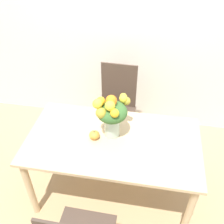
% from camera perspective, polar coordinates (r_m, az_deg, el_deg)
% --- Properties ---
extents(ground_plane, '(12.00, 12.00, 0.00)m').
position_cam_1_polar(ground_plane, '(2.84, 0.17, -16.70)').
color(ground_plane, tan).
extents(wall_back, '(8.00, 0.06, 2.70)m').
position_cam_1_polar(wall_back, '(3.00, 4.48, 19.42)').
color(wall_back, white).
rests_on(wall_back, ground_plane).
extents(dining_table, '(1.50, 0.82, 0.74)m').
position_cam_1_polar(dining_table, '(2.34, 0.21, -7.73)').
color(dining_table, '#D1B284').
rests_on(dining_table, ground_plane).
extents(flower_vase, '(0.29, 0.29, 0.41)m').
position_cam_1_polar(flower_vase, '(2.16, -0.09, -0.44)').
color(flower_vase, '#B2CCBC').
rests_on(flower_vase, dining_table).
extents(pumpkin, '(0.09, 0.09, 0.08)m').
position_cam_1_polar(pumpkin, '(2.26, -3.87, -5.01)').
color(pumpkin, gold).
rests_on(pumpkin, dining_table).
extents(dining_chair_near_window, '(0.43, 0.43, 1.00)m').
position_cam_1_polar(dining_chair_near_window, '(2.99, 1.02, 0.95)').
color(dining_chair_near_window, '#47382D').
rests_on(dining_chair_near_window, ground_plane).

